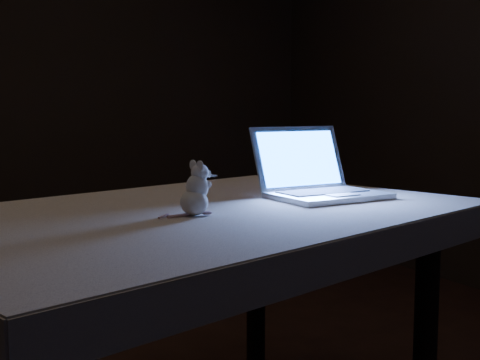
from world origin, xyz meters
TOP-DOWN VIEW (x-y plane):
  - table at (0.09, -0.33)m, footprint 1.56×1.22m
  - tablecloth at (0.15, -0.38)m, footprint 1.52×1.07m
  - laptop at (0.52, -0.33)m, footprint 0.33×0.29m
  - plush_mouse at (0.05, -0.41)m, footprint 0.11×0.11m

SIDE VIEW (x-z plane):
  - table at x=0.09m, z-range 0.00..0.74m
  - tablecloth at x=0.15m, z-range 0.66..0.74m
  - plush_mouse at x=0.05m, z-range 0.74..0.88m
  - laptop at x=0.52m, z-range 0.74..0.96m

